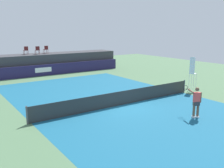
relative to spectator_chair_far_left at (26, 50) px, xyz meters
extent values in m
plane|color=#4C704C|center=(1.63, -12.43, -2.69)|extent=(48.00, 48.00, 0.00)
cube|color=#16597A|center=(1.63, -15.43, -2.69)|extent=(12.00, 22.00, 0.00)
cube|color=#231E4C|center=(1.63, -1.93, -2.09)|extent=(18.00, 0.20, 1.20)
cube|color=white|center=(1.14, -2.04, -2.03)|extent=(1.80, 0.02, 0.50)
cube|color=#38383D|center=(1.63, -0.13, -1.59)|extent=(18.00, 2.80, 2.20)
cylinder|color=#561919|center=(0.20, 0.28, -0.27)|extent=(0.04, 0.04, 0.44)
cylinder|color=#561919|center=(-0.21, 0.27, -0.27)|extent=(0.04, 0.04, 0.44)
cylinder|color=#561919|center=(0.20, -0.12, -0.27)|extent=(0.04, 0.04, 0.44)
cylinder|color=#561919|center=(-0.20, -0.13, -0.27)|extent=(0.04, 0.04, 0.44)
cube|color=#561919|center=(0.00, 0.08, -0.04)|extent=(0.45, 0.45, 0.03)
cube|color=#561919|center=(0.00, -0.13, 0.19)|extent=(0.44, 0.03, 0.42)
cylinder|color=#561919|center=(1.34, -0.23, -0.27)|extent=(0.04, 0.04, 0.44)
cylinder|color=#561919|center=(0.93, -0.20, -0.27)|extent=(0.04, 0.04, 0.44)
cylinder|color=#561919|center=(1.31, -0.64, -0.27)|extent=(0.04, 0.04, 0.44)
cylinder|color=#561919|center=(0.90, -0.61, -0.27)|extent=(0.04, 0.04, 0.44)
cube|color=#561919|center=(1.12, -0.42, -0.04)|extent=(0.47, 0.47, 0.03)
cube|color=#561919|center=(1.10, -0.63, 0.19)|extent=(0.44, 0.06, 0.42)
cylinder|color=#561919|center=(2.39, 0.12, -0.27)|extent=(0.04, 0.04, 0.44)
cylinder|color=#561919|center=(1.99, 0.10, -0.27)|extent=(0.04, 0.04, 0.44)
cylinder|color=#561919|center=(2.41, -0.28, -0.27)|extent=(0.04, 0.04, 0.44)
cylinder|color=#561919|center=(2.01, -0.30, -0.27)|extent=(0.04, 0.04, 0.44)
cube|color=#561919|center=(2.20, -0.09, -0.04)|extent=(0.46, 0.46, 0.03)
cube|color=#561919|center=(2.21, -0.30, 0.19)|extent=(0.44, 0.05, 0.42)
cylinder|color=white|center=(9.05, -15.59, -1.99)|extent=(0.04, 0.04, 1.40)
cylinder|color=white|center=(8.98, -15.19, -1.99)|extent=(0.04, 0.04, 1.40)
cylinder|color=white|center=(8.65, -15.66, -1.99)|extent=(0.04, 0.04, 1.40)
cylinder|color=white|center=(8.58, -15.26, -1.99)|extent=(0.04, 0.04, 1.40)
cube|color=white|center=(8.81, -15.43, -1.28)|extent=(0.51, 0.51, 0.03)
cube|color=white|center=(8.61, -15.46, -0.60)|extent=(0.10, 0.44, 1.33)
cube|color=#2D2D2D|center=(1.63, -15.43, -2.22)|extent=(12.40, 0.02, 0.95)
cylinder|color=#4C4C51|center=(-4.57, -15.43, -2.19)|extent=(0.10, 0.10, 1.00)
cylinder|color=#4C4C51|center=(7.83, -15.43, -2.19)|extent=(0.10, 0.10, 1.00)
cube|color=white|center=(3.75, -19.83, -2.64)|extent=(0.22, 0.29, 0.10)
cylinder|color=brown|center=(3.75, -19.83, -2.18)|extent=(0.14, 0.14, 0.82)
cube|color=white|center=(3.54, -19.73, -2.64)|extent=(0.22, 0.29, 0.10)
cylinder|color=brown|center=(3.54, -19.73, -2.18)|extent=(0.14, 0.14, 0.82)
cube|color=#333338|center=(3.65, -19.78, -1.85)|extent=(0.40, 0.34, 0.24)
cube|color=#E54C47|center=(3.65, -19.78, -1.49)|extent=(0.41, 0.33, 0.56)
sphere|color=brown|center=(3.65, -19.78, -1.03)|extent=(0.22, 0.22, 0.22)
cylinder|color=brown|center=(3.86, -19.88, -1.51)|extent=(0.09, 0.09, 0.60)
cylinder|color=brown|center=(3.54, -19.43, -1.19)|extent=(0.34, 0.59, 0.14)
cylinder|color=black|center=(3.72, -19.05, -1.16)|extent=(0.29, 0.16, 0.03)
torus|color=black|center=(3.84, -18.79, -1.16)|extent=(0.29, 0.15, 0.30)
camera|label=1|loc=(-8.10, -28.48, 2.25)|focal=40.94mm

